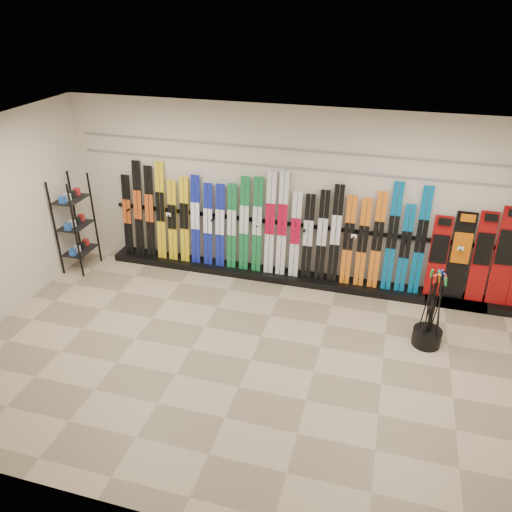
# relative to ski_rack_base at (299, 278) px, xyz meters

# --- Properties ---
(floor) EXTENTS (8.00, 8.00, 0.00)m
(floor) POSITION_rel_ski_rack_base_xyz_m (-0.22, -2.28, -0.06)
(floor) COLOR gray
(floor) RESTS_ON ground
(back_wall) EXTENTS (8.00, 0.00, 8.00)m
(back_wall) POSITION_rel_ski_rack_base_xyz_m (-0.22, 0.22, 1.44)
(back_wall) COLOR beige
(back_wall) RESTS_ON floor
(ceiling) EXTENTS (8.00, 8.00, 0.00)m
(ceiling) POSITION_rel_ski_rack_base_xyz_m (-0.22, -2.28, 2.94)
(ceiling) COLOR silver
(ceiling) RESTS_ON back_wall
(ski_rack_base) EXTENTS (8.00, 0.40, 0.12)m
(ski_rack_base) POSITION_rel_ski_rack_base_xyz_m (0.00, 0.00, 0.00)
(ski_rack_base) COLOR black
(ski_rack_base) RESTS_ON floor
(skis) EXTENTS (5.37, 0.23, 1.83)m
(skis) POSITION_rel_ski_rack_base_xyz_m (-0.67, 0.05, 0.88)
(skis) COLOR black
(skis) RESTS_ON ski_rack_base
(snowboards) EXTENTS (1.58, 0.24, 1.59)m
(snowboards) POSITION_rel_ski_rack_base_xyz_m (2.90, 0.07, 0.80)
(snowboards) COLOR #990C0C
(snowboards) RESTS_ON ski_rack_base
(accessory_rack) EXTENTS (0.40, 0.60, 1.75)m
(accessory_rack) POSITION_rel_ski_rack_base_xyz_m (-3.97, -0.58, 0.81)
(accessory_rack) COLOR black
(accessory_rack) RESTS_ON floor
(pole_bin) EXTENTS (0.41, 0.41, 0.25)m
(pole_bin) POSITION_rel_ski_rack_base_xyz_m (2.13, -1.25, 0.07)
(pole_bin) COLOR black
(pole_bin) RESTS_ON floor
(ski_poles) EXTENTS (0.30, 0.29, 1.18)m
(ski_poles) POSITION_rel_ski_rack_base_xyz_m (2.13, -1.27, 0.55)
(ski_poles) COLOR black
(ski_poles) RESTS_ON pole_bin
(slatwall_rail_0) EXTENTS (7.60, 0.02, 0.03)m
(slatwall_rail_0) POSITION_rel_ski_rack_base_xyz_m (-0.22, 0.20, 1.94)
(slatwall_rail_0) COLOR gray
(slatwall_rail_0) RESTS_ON back_wall
(slatwall_rail_1) EXTENTS (7.60, 0.02, 0.03)m
(slatwall_rail_1) POSITION_rel_ski_rack_base_xyz_m (-0.22, 0.20, 2.24)
(slatwall_rail_1) COLOR gray
(slatwall_rail_1) RESTS_ON back_wall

